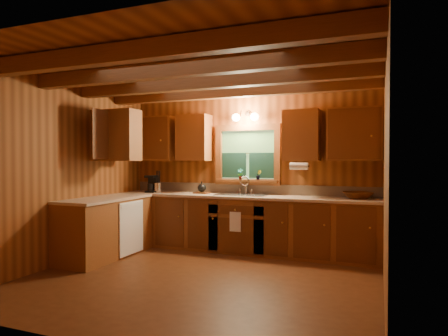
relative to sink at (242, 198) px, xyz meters
name	(u,v)px	position (x,y,z in m)	size (l,w,h in m)	color
room	(200,173)	(0.00, -1.60, 0.44)	(4.20, 4.20, 4.20)	#502913
ceiling_beams	(200,76)	(0.00, -1.60, 1.63)	(4.20, 2.54, 0.18)	brown
base_cabinets	(206,226)	(-0.49, -0.32, -0.43)	(4.20, 2.22, 0.86)	brown
countertop	(207,197)	(-0.48, -0.31, 0.02)	(4.20, 2.24, 0.04)	tan
backsplash	(248,189)	(0.00, 0.28, 0.12)	(4.20, 0.02, 0.16)	tan
dishwasher_panel	(131,228)	(-1.47, -0.92, -0.43)	(0.02, 0.60, 0.80)	white
upper_cabinets	(206,137)	(-0.56, -0.18, 0.98)	(4.19, 1.77, 0.78)	brown
window	(248,156)	(0.00, 0.26, 0.67)	(1.12, 0.08, 1.00)	brown
window_sill	(247,181)	(0.00, 0.22, 0.26)	(1.06, 0.14, 0.04)	brown
wall_sconce	(245,117)	(0.00, 0.14, 1.31)	(0.45, 0.21, 0.17)	black
paper_towel_roll	(299,166)	(0.92, -0.07, 0.51)	(0.11, 0.11, 0.27)	white
dish_towel	(235,222)	(0.00, -0.34, -0.34)	(0.18, 0.01, 0.30)	white
sink	(242,198)	(0.00, 0.00, 0.00)	(0.82, 0.48, 0.43)	silver
coffee_maker	(152,184)	(-1.65, -0.05, 0.19)	(0.17, 0.21, 0.30)	black
utensil_crock	(158,187)	(-1.54, -0.04, 0.14)	(0.13, 0.13, 0.38)	silver
cutting_board	(202,193)	(-0.73, 0.04, 0.06)	(0.25, 0.18, 0.02)	#552A12
teakettle	(202,188)	(-0.73, 0.04, 0.14)	(0.14, 0.14, 0.18)	black
wicker_basket	(358,195)	(1.75, 0.05, 0.09)	(0.41, 0.41, 0.10)	#48230C
potted_plant_left	(240,174)	(-0.10, 0.18, 0.38)	(0.10, 0.07, 0.18)	#552A12
potted_plant_right	(259,175)	(0.21, 0.21, 0.36)	(0.09, 0.07, 0.16)	#552A12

